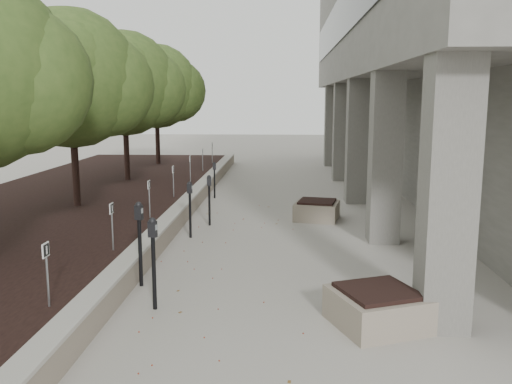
% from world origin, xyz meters
% --- Properties ---
extents(ground, '(90.00, 90.00, 0.00)m').
position_xyz_m(ground, '(0.00, 0.00, 0.00)').
color(ground, '#A49E97').
rests_on(ground, ground).
extents(retaining_wall, '(0.39, 26.00, 0.50)m').
position_xyz_m(retaining_wall, '(-1.82, 9.00, 0.25)').
color(retaining_wall, gray).
rests_on(retaining_wall, ground).
extents(planting_bed, '(7.00, 26.00, 0.40)m').
position_xyz_m(planting_bed, '(-5.50, 9.00, 0.20)').
color(planting_bed, black).
rests_on(planting_bed, ground).
extents(crabapple_tree_3, '(4.60, 4.00, 5.44)m').
position_xyz_m(crabapple_tree_3, '(-4.80, 8.00, 3.12)').
color(crabapple_tree_3, '#36511E').
rests_on(crabapple_tree_3, planting_bed).
extents(crabapple_tree_4, '(4.60, 4.00, 5.44)m').
position_xyz_m(crabapple_tree_4, '(-4.80, 13.00, 3.12)').
color(crabapple_tree_4, '#36511E').
rests_on(crabapple_tree_4, planting_bed).
extents(crabapple_tree_5, '(4.60, 4.00, 5.44)m').
position_xyz_m(crabapple_tree_5, '(-4.80, 18.00, 3.12)').
color(crabapple_tree_5, '#36511E').
rests_on(crabapple_tree_5, planting_bed).
extents(parking_sign_2, '(0.04, 0.22, 0.96)m').
position_xyz_m(parking_sign_2, '(-2.35, 0.50, 0.88)').
color(parking_sign_2, black).
rests_on(parking_sign_2, planting_bed).
extents(parking_sign_3, '(0.04, 0.22, 0.96)m').
position_xyz_m(parking_sign_3, '(-2.35, 3.50, 0.88)').
color(parking_sign_3, black).
rests_on(parking_sign_3, planting_bed).
extents(parking_sign_4, '(0.04, 0.22, 0.96)m').
position_xyz_m(parking_sign_4, '(-2.35, 6.50, 0.88)').
color(parking_sign_4, black).
rests_on(parking_sign_4, planting_bed).
extents(parking_sign_5, '(0.04, 0.22, 0.96)m').
position_xyz_m(parking_sign_5, '(-2.35, 9.50, 0.88)').
color(parking_sign_5, black).
rests_on(parking_sign_5, planting_bed).
extents(parking_sign_6, '(0.04, 0.22, 0.96)m').
position_xyz_m(parking_sign_6, '(-2.35, 12.50, 0.88)').
color(parking_sign_6, black).
rests_on(parking_sign_6, planting_bed).
extents(parking_sign_7, '(0.04, 0.22, 0.96)m').
position_xyz_m(parking_sign_7, '(-2.35, 15.50, 0.88)').
color(parking_sign_7, black).
rests_on(parking_sign_7, planting_bed).
extents(parking_sign_8, '(0.04, 0.22, 0.96)m').
position_xyz_m(parking_sign_8, '(-2.35, 18.50, 0.88)').
color(parking_sign_8, black).
rests_on(parking_sign_8, planting_bed).
extents(parking_meter_1, '(0.17, 0.14, 1.53)m').
position_xyz_m(parking_meter_1, '(-1.04, 1.47, 0.76)').
color(parking_meter_1, black).
rests_on(parking_meter_1, ground).
extents(parking_meter_2, '(0.18, 0.14, 1.57)m').
position_xyz_m(parking_meter_2, '(-1.55, 2.57, 0.78)').
color(parking_meter_2, black).
rests_on(parking_meter_2, ground).
extents(parking_meter_3, '(0.14, 0.11, 1.40)m').
position_xyz_m(parking_meter_3, '(-1.25, 6.10, 0.70)').
color(parking_meter_3, black).
rests_on(parking_meter_3, ground).
extents(parking_meter_4, '(0.15, 0.12, 1.37)m').
position_xyz_m(parking_meter_4, '(-0.96, 7.44, 0.69)').
color(parking_meter_4, black).
rests_on(parking_meter_4, ground).
extents(parking_meter_5, '(0.14, 0.11, 1.25)m').
position_xyz_m(parking_meter_5, '(-1.35, 11.51, 0.62)').
color(parking_meter_5, black).
rests_on(parking_meter_5, ground).
extents(planter_front, '(1.61, 1.61, 0.58)m').
position_xyz_m(planter_front, '(2.47, 1.00, 0.29)').
color(planter_front, gray).
rests_on(planter_front, ground).
extents(planter_back, '(1.39, 1.39, 0.55)m').
position_xyz_m(planter_back, '(1.97, 8.35, 0.27)').
color(planter_back, gray).
rests_on(planter_back, ground).
extents(berry_scatter, '(3.30, 14.10, 0.02)m').
position_xyz_m(berry_scatter, '(-0.10, 5.00, 0.01)').
color(berry_scatter, '#96230A').
rests_on(berry_scatter, ground).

